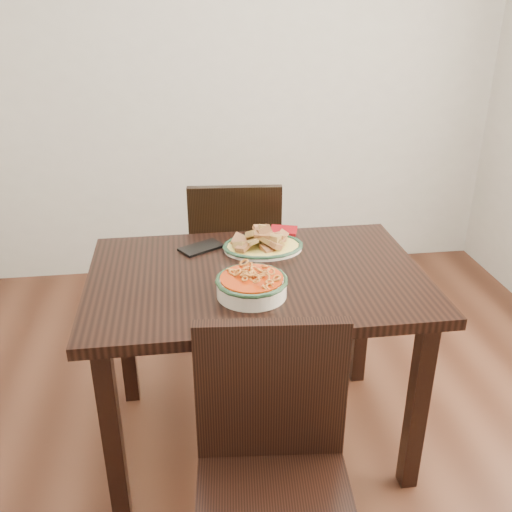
{
  "coord_description": "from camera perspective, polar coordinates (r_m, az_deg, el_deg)",
  "views": [
    {
      "loc": [
        -0.21,
        -1.68,
        1.67
      ],
      "look_at": [
        0.04,
        0.14,
        0.81
      ],
      "focal_mm": 40.0,
      "sensor_mm": 36.0,
      "label": 1
    }
  ],
  "objects": [
    {
      "name": "smartphone",
      "position": [
        2.25,
        -5.48,
        0.84
      ],
      "size": [
        0.19,
        0.16,
        0.01
      ],
      "primitive_type": "cube",
      "rotation": [
        0.0,
        0.0,
        0.54
      ],
      "color": "black",
      "rests_on": "dining_table"
    },
    {
      "name": "dining_table",
      "position": [
        2.09,
        0.08,
        -4.18
      ],
      "size": [
        1.2,
        0.8,
        0.75
      ],
      "color": "black",
      "rests_on": "ground"
    },
    {
      "name": "floor",
      "position": [
        2.38,
        -0.53,
        -19.55
      ],
      "size": [
        3.5,
        3.5,
        0.0
      ],
      "primitive_type": "plane",
      "color": "#3E2013",
      "rests_on": "ground"
    },
    {
      "name": "fish_plate",
      "position": [
        2.21,
        0.7,
        1.72
      ],
      "size": [
        0.31,
        0.24,
        0.11
      ],
      "color": "#F0E2CA",
      "rests_on": "dining_table"
    },
    {
      "name": "chair_near",
      "position": [
        1.65,
        1.72,
        -20.23
      ],
      "size": [
        0.46,
        0.46,
        0.89
      ],
      "rotation": [
        0.0,
        0.0,
        -0.09
      ],
      "color": "black",
      "rests_on": "ground"
    },
    {
      "name": "noodle_bowl",
      "position": [
        1.88,
        -0.44,
        -2.75
      ],
      "size": [
        0.24,
        0.24,
        0.08
      ],
      "color": "beige",
      "rests_on": "dining_table"
    },
    {
      "name": "napkin",
      "position": [
        2.4,
        2.77,
        2.58
      ],
      "size": [
        0.13,
        0.12,
        0.01
      ],
      "primitive_type": "cube",
      "rotation": [
        0.0,
        0.0,
        -0.29
      ],
      "color": "maroon",
      "rests_on": "dining_table"
    },
    {
      "name": "chair_far",
      "position": [
        2.76,
        -2.08,
        -0.06
      ],
      "size": [
        0.45,
        0.45,
        0.89
      ],
      "rotation": [
        0.0,
        0.0,
        3.06
      ],
      "color": "black",
      "rests_on": "ground"
    },
    {
      "name": "wall_back",
      "position": [
        3.46,
        -4.58,
        18.81
      ],
      "size": [
        3.5,
        0.1,
        2.6
      ],
      "primitive_type": "cube",
      "color": "beige",
      "rests_on": "ground"
    }
  ]
}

